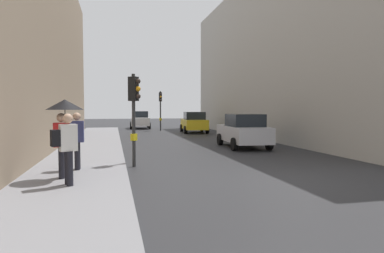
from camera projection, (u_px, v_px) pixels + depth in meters
name	position (u px, v px, depth m)	size (l,w,h in m)	color
ground_plane	(288.00, 180.00, 9.89)	(120.00, 120.00, 0.00)	#28282B
sidewalk_kerb	(87.00, 155.00, 14.39)	(2.97, 40.00, 0.16)	gray
building_facade_right	(322.00, 60.00, 25.88)	(12.00, 27.02, 11.40)	#B2ADA3
traffic_light_near_right	(134.00, 103.00, 11.94)	(0.43, 0.39, 3.26)	#2D2D2D
traffic_light_far_median	(160.00, 103.00, 31.54)	(0.25, 0.43, 3.63)	#2D2D2D
car_silver_hatchback	(243.00, 131.00, 18.04)	(2.17, 4.28, 1.76)	#BCBCC1
car_yellow_taxi	(194.00, 122.00, 29.09)	(2.27, 4.33, 1.76)	yellow
car_white_compact	(140.00, 120.00, 35.25)	(2.18, 4.28, 1.76)	silver
pedestrian_with_umbrella	(64.00, 116.00, 9.29)	(1.00, 1.00, 2.14)	black
pedestrian_with_black_backpack	(66.00, 145.00, 8.41)	(0.66, 0.45, 1.77)	black
pedestrian_with_grey_backpack	(76.00, 137.00, 10.61)	(0.60, 0.36, 1.77)	black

